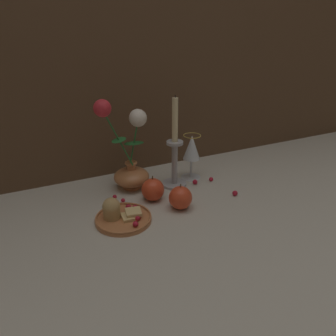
# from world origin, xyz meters

# --- Properties ---
(ground_plane) EXTENTS (2.40, 2.40, 0.00)m
(ground_plane) POSITION_xyz_m (0.00, 0.00, 0.00)
(ground_plane) COLOR #B7B2A3
(ground_plane) RESTS_ON ground
(wall_back) EXTENTS (2.40, 0.04, 1.20)m
(wall_back) POSITION_xyz_m (0.00, 0.29, 0.60)
(wall_back) COLOR brown
(wall_back) RESTS_ON ground_plane
(vase) EXTENTS (0.19, 0.13, 0.34)m
(vase) POSITION_xyz_m (-0.10, 0.13, 0.11)
(vase) COLOR #B77042
(vase) RESTS_ON ground_plane
(plate_with_pastries) EXTENTS (0.17, 0.17, 0.08)m
(plate_with_pastries) POSITION_xyz_m (-0.20, -0.06, 0.02)
(plate_with_pastries) COLOR #B77042
(plate_with_pastries) RESTS_ON ground_plane
(wine_glass) EXTENTS (0.08, 0.08, 0.17)m
(wine_glass) POSITION_xyz_m (0.14, 0.11, 0.12)
(wine_glass) COLOR silver
(wine_glass) RESTS_ON ground_plane
(candlestick) EXTENTS (0.09, 0.09, 0.34)m
(candlestick) POSITION_xyz_m (0.05, 0.08, 0.11)
(candlestick) COLOR #A3A3A8
(candlestick) RESTS_ON ground_plane
(apple_beside_vase) EXTENTS (0.08, 0.08, 0.09)m
(apple_beside_vase) POSITION_xyz_m (0.00, -0.08, 0.04)
(apple_beside_vase) COLOR #D14223
(apple_beside_vase) RESTS_ON ground_plane
(apple_near_glass) EXTENTS (0.08, 0.08, 0.09)m
(apple_near_glass) POSITION_xyz_m (-0.06, 0.01, 0.04)
(apple_near_glass) COLOR #D14223
(apple_near_glass) RESTS_ON ground_plane
(berry_near_plate) EXTENTS (0.02, 0.02, 0.02)m
(berry_near_plate) POSITION_xyz_m (0.21, -0.08, 0.01)
(berry_near_plate) COLOR #AD192D
(berry_near_plate) RESTS_ON ground_plane
(berry_front_center) EXTENTS (0.02, 0.02, 0.02)m
(berry_front_center) POSITION_xyz_m (0.20, 0.05, 0.01)
(berry_front_center) COLOR #AD192D
(berry_front_center) RESTS_ON ground_plane
(berry_by_glass_stem) EXTENTS (0.01, 0.01, 0.01)m
(berry_by_glass_stem) POSITION_xyz_m (-0.18, 0.07, 0.01)
(berry_by_glass_stem) COLOR #AD192D
(berry_by_glass_stem) RESTS_ON ground_plane
(berry_under_candlestick) EXTENTS (0.02, 0.02, 0.02)m
(berry_under_candlestick) POSITION_xyz_m (0.13, 0.05, 0.01)
(berry_under_candlestick) COLOR #AD192D
(berry_under_candlestick) RESTS_ON ground_plane
(berry_far_right) EXTENTS (0.01, 0.01, 0.01)m
(berry_far_right) POSITION_xyz_m (-0.16, 0.04, 0.01)
(berry_far_right) COLOR #AD192D
(berry_far_right) RESTS_ON ground_plane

